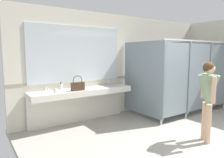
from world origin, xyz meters
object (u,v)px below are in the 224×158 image
(person_standing, at_px, (208,92))
(soap_dispenser, at_px, (61,87))
(handbag, at_px, (78,86))
(paper_cup, at_px, (55,91))

(person_standing, xyz_separation_m, soap_dispenser, (-2.03, 2.50, -0.04))
(person_standing, height_order, handbag, person_standing)
(handbag, height_order, paper_cup, handbag)
(handbag, bearing_deg, paper_cup, 172.37)
(handbag, height_order, soap_dispenser, handbag)
(person_standing, bearing_deg, handbag, 128.48)
(paper_cup, bearing_deg, soap_dispenser, 47.23)
(person_standing, bearing_deg, soap_dispenser, 129.12)
(soap_dispenser, bearing_deg, handbag, -46.71)
(person_standing, relative_size, handbag, 4.45)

